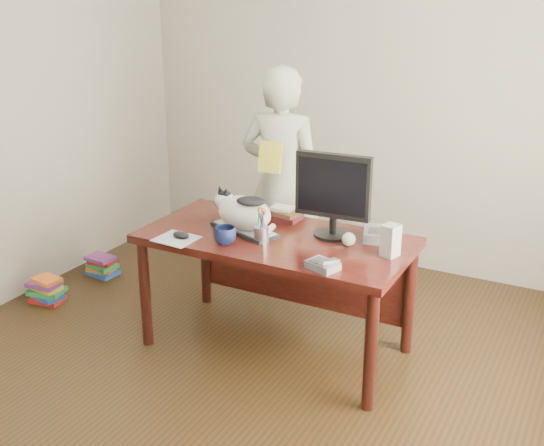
{
  "coord_description": "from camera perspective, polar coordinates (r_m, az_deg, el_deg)",
  "views": [
    {
      "loc": [
        1.75,
        -2.75,
        2.21
      ],
      "look_at": [
        0.0,
        0.55,
        0.85
      ],
      "focal_mm": 45.0,
      "sensor_mm": 36.0,
      "label": 1
    }
  ],
  "objects": [
    {
      "name": "book_stack",
      "position": [
        4.32,
        1.0,
        0.76
      ],
      "size": [
        0.23,
        0.18,
        0.08
      ],
      "rotation": [
        0.0,
        0.0,
        -0.11
      ],
      "color": "#441216",
      "rests_on": "desk"
    },
    {
      "name": "keyboard",
      "position": [
        4.12,
        -2.3,
        -0.55
      ],
      "size": [
        0.49,
        0.31,
        0.03
      ],
      "rotation": [
        0.0,
        0.0,
        -0.33
      ],
      "color": "black",
      "rests_on": "desk"
    },
    {
      "name": "desk",
      "position": [
        4.17,
        0.83,
        -2.67
      ],
      "size": [
        1.6,
        0.8,
        0.75
      ],
      "color": "black",
      "rests_on": "ground"
    },
    {
      "name": "person",
      "position": [
        4.84,
        0.81,
        3.42
      ],
      "size": [
        0.65,
        0.46,
        1.65
      ],
      "primitive_type": "imported",
      "rotation": [
        0.0,
        0.0,
        3.26
      ],
      "color": "silver",
      "rests_on": "ground"
    },
    {
      "name": "mousepad",
      "position": [
        4.04,
        -8.0,
        -1.32
      ],
      "size": [
        0.24,
        0.22,
        0.01
      ],
      "rotation": [
        0.0,
        0.0,
        -0.05
      ],
      "color": "silver",
      "rests_on": "desk"
    },
    {
      "name": "phone",
      "position": [
        3.61,
        4.31,
        -3.49
      ],
      "size": [
        0.19,
        0.16,
        0.07
      ],
      "rotation": [
        0.0,
        0.0,
        -0.32
      ],
      "color": "slate",
      "rests_on": "desk"
    },
    {
      "name": "held_book",
      "position": [
        4.64,
        -0.14,
        5.53
      ],
      "size": [
        0.17,
        0.11,
        0.22
      ],
      "rotation": [
        0.0,
        0.0,
        0.12
      ],
      "color": "gold",
      "rests_on": "person"
    },
    {
      "name": "monitor",
      "position": [
        3.96,
        5.13,
        2.69
      ],
      "size": [
        0.45,
        0.23,
        0.51
      ],
      "rotation": [
        0.0,
        0.0,
        0.06
      ],
      "color": "black",
      "rests_on": "desk"
    },
    {
      "name": "cat",
      "position": [
        4.09,
        -2.48,
        1.02
      ],
      "size": [
        0.44,
        0.31,
        0.25
      ],
      "rotation": [
        0.0,
        0.0,
        -0.33
      ],
      "color": "silver",
      "rests_on": "keyboard"
    },
    {
      "name": "baseball",
      "position": [
        3.92,
        6.44,
        -1.36
      ],
      "size": [
        0.08,
        0.08,
        0.08
      ],
      "rotation": [
        0.0,
        0.0,
        -0.26
      ],
      "color": "silver",
      "rests_on": "desk"
    },
    {
      "name": "coffee_mug",
      "position": [
        3.93,
        -3.95,
        -1.05
      ],
      "size": [
        0.18,
        0.18,
        0.1
      ],
      "primitive_type": "imported",
      "rotation": [
        0.0,
        0.0,
        0.95
      ],
      "color": "#0E1538",
      "rests_on": "desk"
    },
    {
      "name": "mouse",
      "position": [
        4.04,
        -7.62,
        -0.99
      ],
      "size": [
        0.11,
        0.07,
        0.04
      ],
      "rotation": [
        0.0,
        0.0,
        -0.05
      ],
      "color": "black",
      "rests_on": "mousepad"
    },
    {
      "name": "speaker",
      "position": [
        3.79,
        9.89,
        -1.45
      ],
      "size": [
        0.1,
        0.11,
        0.18
      ],
      "rotation": [
        0.0,
        0.0,
        -0.29
      ],
      "color": "#9B9B9D",
      "rests_on": "desk"
    },
    {
      "name": "pen_cup",
      "position": [
        3.94,
        -0.89,
        -0.79
      ],
      "size": [
        0.11,
        0.11,
        0.22
      ],
      "rotation": [
        0.0,
        0.0,
        -0.38
      ],
      "color": "gray",
      "rests_on": "desk"
    },
    {
      "name": "room",
      "position": [
        3.37,
        -4.4,
        5.17
      ],
      "size": [
        4.5,
        4.5,
        4.5
      ],
      "color": "black",
      "rests_on": "ground"
    },
    {
      "name": "book_pile_a",
      "position": [
        5.16,
        -18.33,
        -5.35
      ],
      "size": [
        0.27,
        0.22,
        0.18
      ],
      "color": "#A11717",
      "rests_on": "ground"
    },
    {
      "name": "book_pile_b",
      "position": [
        5.5,
        -14.04,
        -3.48
      ],
      "size": [
        0.26,
        0.2,
        0.15
      ],
      "color": "#194899",
      "rests_on": "ground"
    },
    {
      "name": "calculator",
      "position": [
        4.05,
        8.81,
        -0.93
      ],
      "size": [
        0.22,
        0.25,
        0.06
      ],
      "rotation": [
        0.0,
        0.0,
        0.32
      ],
      "color": "slate",
      "rests_on": "desk"
    }
  ]
}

